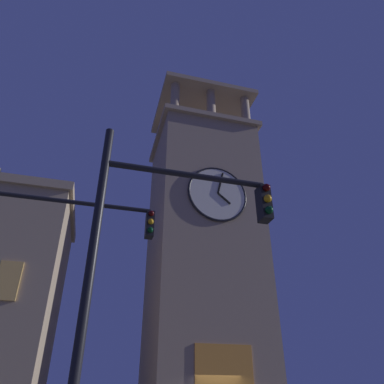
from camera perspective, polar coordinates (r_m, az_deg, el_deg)
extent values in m
cube|color=gray|center=(25.59, 1.84, -10.51)|extent=(7.09, 6.69, 19.82)
cube|color=gray|center=(30.46, 1.53, 7.75)|extent=(7.69, 7.29, 0.40)
cylinder|color=gray|center=(30.39, 8.45, 12.34)|extent=(0.70, 0.70, 2.95)
cylinder|color=gray|center=(29.56, 3.03, 13.45)|extent=(0.70, 0.70, 2.95)
cylinder|color=gray|center=(28.99, -2.69, 14.50)|extent=(0.70, 0.70, 2.95)
cylinder|color=gray|center=(34.31, 4.93, 6.47)|extent=(0.70, 0.70, 2.95)
cylinder|color=gray|center=(33.57, 0.16, 7.26)|extent=(0.70, 0.70, 2.95)
cylinder|color=gray|center=(33.08, -4.82, 8.04)|extent=(0.70, 0.70, 2.95)
cube|color=gray|center=(32.61, 1.45, 12.42)|extent=(7.69, 7.29, 0.40)
cylinder|color=black|center=(33.61, 1.42, 14.27)|extent=(0.12, 0.12, 2.52)
cylinder|color=silver|center=(24.03, 4.04, -0.28)|extent=(3.95, 0.12, 3.95)
torus|color=black|center=(24.01, 4.06, -0.26)|extent=(4.11, 0.16, 4.11)
cube|color=black|center=(23.90, 5.09, -1.02)|extent=(0.91, 0.06, 0.79)
cube|color=black|center=(24.42, 4.50, 1.43)|extent=(0.52, 0.06, 1.66)
cube|color=#E0B259|center=(18.96, -27.04, -12.33)|extent=(1.00, 0.12, 1.80)
cylinder|color=black|center=(6.00, -16.09, -13.68)|extent=(0.16, 0.16, 6.05)
cylinder|color=black|center=(7.10, -0.70, 2.72)|extent=(3.17, 0.12, 0.12)
cube|color=black|center=(7.38, 11.29, -1.84)|extent=(0.22, 0.30, 0.75)
sphere|color=#360505|center=(7.37, 11.67, 0.68)|extent=(0.16, 0.16, 0.16)
sphere|color=orange|center=(7.25, 11.87, -1.02)|extent=(0.16, 0.16, 0.16)
sphere|color=#063316|center=(7.14, 12.07, -2.78)|extent=(0.16, 0.16, 0.16)
cylinder|color=black|center=(10.29, -18.08, -1.56)|extent=(4.17, 0.12, 0.12)
cube|color=black|center=(10.15, -6.70, -5.19)|extent=(0.22, 0.30, 0.75)
sphere|color=#360505|center=(10.10, -6.45, -3.37)|extent=(0.16, 0.16, 0.16)
sphere|color=orange|center=(10.00, -6.53, -4.65)|extent=(0.16, 0.16, 0.16)
sphere|color=#063316|center=(9.89, -6.61, -5.96)|extent=(0.16, 0.16, 0.16)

